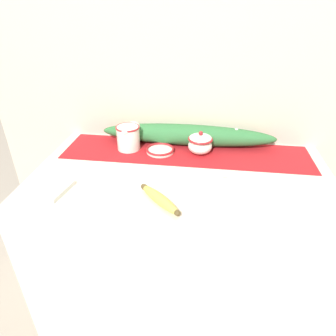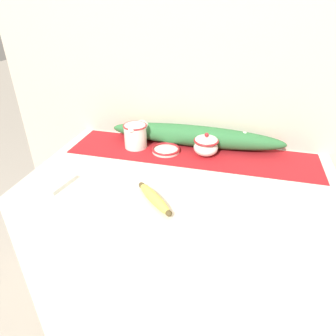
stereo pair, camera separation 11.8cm
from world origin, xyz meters
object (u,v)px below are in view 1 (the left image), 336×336
(cream_pitcher, at_px, (128,137))
(spoon, at_px, (221,176))
(banana, at_px, (159,199))
(small_dish, at_px, (160,150))
(sugar_bowl, at_px, (200,144))
(napkin_stack, at_px, (50,189))

(cream_pitcher, relative_size, spoon, 0.82)
(banana, xyz_separation_m, spoon, (0.22, 0.21, -0.01))
(cream_pitcher, distance_m, spoon, 0.48)
(cream_pitcher, xyz_separation_m, banana, (0.21, -0.41, -0.04))
(small_dish, xyz_separation_m, banana, (0.06, -0.39, 0.01))
(sugar_bowl, relative_size, napkin_stack, 0.84)
(small_dish, bearing_deg, banana, -81.29)
(spoon, xyz_separation_m, napkin_stack, (-0.64, -0.18, 0.00))
(cream_pitcher, distance_m, small_dish, 0.16)
(spoon, height_order, napkin_stack, napkin_stack)
(napkin_stack, bearing_deg, cream_pitcher, 61.38)
(sugar_bowl, bearing_deg, banana, -107.07)
(cream_pitcher, xyz_separation_m, napkin_stack, (-0.21, -0.39, -0.05))
(cream_pitcher, bearing_deg, sugar_bowl, -0.22)
(cream_pitcher, height_order, banana, cream_pitcher)
(cream_pitcher, bearing_deg, banana, -62.36)
(cream_pitcher, xyz_separation_m, sugar_bowl, (0.34, -0.00, -0.01))
(cream_pitcher, bearing_deg, small_dish, -5.98)
(spoon, bearing_deg, small_dish, 125.48)
(cream_pitcher, xyz_separation_m, spoon, (0.43, -0.20, -0.06))
(small_dish, relative_size, spoon, 0.82)
(banana, xyz_separation_m, napkin_stack, (-0.42, 0.02, -0.01))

